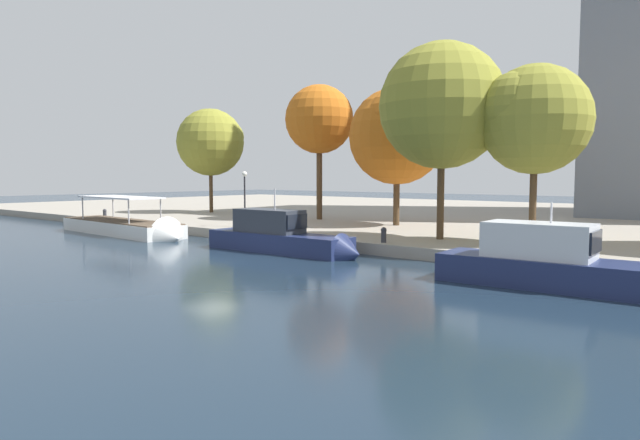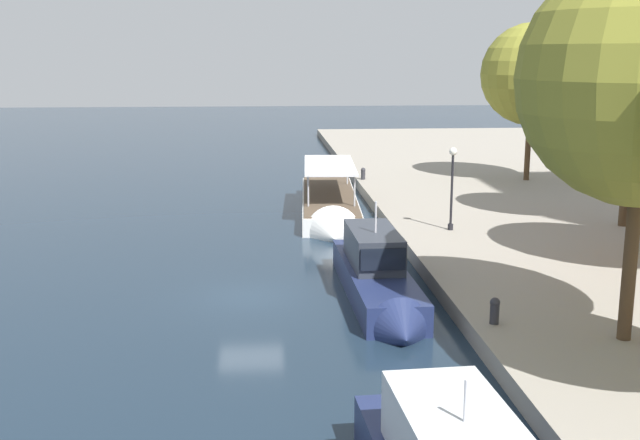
% 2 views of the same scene
% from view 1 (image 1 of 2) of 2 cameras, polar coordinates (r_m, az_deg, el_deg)
% --- Properties ---
extents(ground_plane, '(220.00, 220.00, 0.00)m').
position_cam_1_polar(ground_plane, '(29.68, -10.97, -4.12)').
color(ground_plane, '#192838').
extents(dock_promenade, '(120.00, 55.00, 0.66)m').
position_cam_1_polar(dock_promenade, '(57.99, 16.50, 0.27)').
color(dock_promenade, gray).
rests_on(dock_promenade, ground_plane).
extents(tour_boat_0, '(14.58, 3.93, 4.04)m').
position_cam_1_polar(tour_boat_0, '(44.50, -18.94, -0.98)').
color(tour_boat_0, silver).
rests_on(tour_boat_0, ground_plane).
extents(motor_yacht_1, '(10.55, 2.42, 4.40)m').
position_cam_1_polar(motor_yacht_1, '(32.47, -3.71, -2.12)').
color(motor_yacht_1, navy).
rests_on(motor_yacht_1, ground_plane).
extents(motor_yacht_2, '(10.18, 3.06, 4.23)m').
position_cam_1_polar(motor_yacht_2, '(23.90, 23.93, -4.77)').
color(motor_yacht_2, navy).
rests_on(motor_yacht_2, ground_plane).
extents(mooring_bollard_0, '(0.33, 0.33, 0.88)m').
position_cam_1_polar(mooring_bollard_0, '(31.79, 6.47, -1.45)').
color(mooring_bollard_0, '#2D2D33').
rests_on(mooring_bollard_0, dock_promenade).
extents(mooring_bollard_1, '(0.32, 0.32, 0.82)m').
position_cam_1_polar(mooring_bollard_1, '(53.48, -20.97, 0.65)').
color(mooring_bollard_1, '#2D2D33').
rests_on(mooring_bollard_1, dock_promenade).
extents(lamp_post, '(0.39, 0.39, 4.08)m').
position_cam_1_polar(lamp_post, '(41.84, -7.64, 2.73)').
color(lamp_post, black).
rests_on(lamp_post, dock_promenade).
extents(tree_1, '(6.82, 6.82, 10.58)m').
position_cam_1_polar(tree_1, '(58.96, -11.02, 7.82)').
color(tree_1, '#4C3823').
rests_on(tree_1, dock_promenade).
extents(tree_2, '(5.92, 5.92, 9.74)m').
position_cam_1_polar(tree_2, '(32.69, 20.55, 9.55)').
color(tree_2, '#4C3823').
rests_on(tree_2, dock_promenade).
extents(tree_3, '(7.29, 7.29, 10.37)m').
position_cam_1_polar(tree_3, '(42.99, 7.99, 8.71)').
color(tree_3, '#4C3823').
rests_on(tree_3, dock_promenade).
extents(tree_4, '(5.86, 5.86, 11.50)m').
position_cam_1_polar(tree_4, '(48.84, 0.05, 10.11)').
color(tree_4, '#4C3823').
rests_on(tree_4, dock_promenade).
extents(tree_5, '(7.35, 7.35, 11.48)m').
position_cam_1_polar(tree_5, '(34.13, 11.98, 11.59)').
color(tree_5, '#4C3823').
rests_on(tree_5, dock_promenade).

